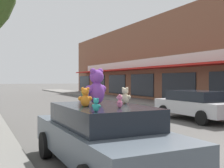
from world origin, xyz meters
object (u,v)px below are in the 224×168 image
(teddy_bear_giant, at_px, (97,87))
(teddy_bear_teal, at_px, (96,105))
(teddy_bear_white, at_px, (97,96))
(teddy_bear_cream, at_px, (125,96))
(teddy_bear_black, at_px, (86,96))
(teddy_bear_green, at_px, (84,98))
(teddy_bear_pink, at_px, (120,101))
(parked_car_far_center, at_px, (196,104))
(teddy_bear_blue, at_px, (86,97))
(teddy_bear_orange, at_px, (85,97))
(plush_art_car, at_px, (102,135))

(teddy_bear_giant, height_order, teddy_bear_teal, teddy_bear_giant)
(teddy_bear_white, distance_m, teddy_bear_cream, 0.94)
(teddy_bear_white, height_order, teddy_bear_cream, teddy_bear_cream)
(teddy_bear_giant, relative_size, teddy_bear_black, 2.24)
(teddy_bear_green, relative_size, teddy_bear_pink, 1.18)
(parked_car_far_center, bearing_deg, teddy_bear_blue, -151.89)
(teddy_bear_black, height_order, teddy_bear_pink, teddy_bear_black)
(teddy_bear_white, height_order, teddy_bear_green, teddy_bear_green)
(teddy_bear_cream, xyz_separation_m, parked_car_far_center, (6.19, 4.59, -0.78))
(teddy_bear_orange, height_order, teddy_bear_pink, teddy_bear_orange)
(teddy_bear_orange, bearing_deg, plush_art_car, -146.34)
(teddy_bear_black, distance_m, teddy_bear_pink, 1.13)
(teddy_bear_teal, bearing_deg, teddy_bear_orange, -43.27)
(teddy_bear_white, relative_size, teddy_bear_green, 0.85)
(teddy_bear_blue, bearing_deg, teddy_bear_black, 107.14)
(teddy_bear_teal, xyz_separation_m, teddy_bear_cream, (1.17, 1.17, 0.06))
(plush_art_car, bearing_deg, parked_car_far_center, 34.46)
(plush_art_car, height_order, teddy_bear_cream, teddy_bear_cream)
(teddy_bear_giant, relative_size, parked_car_far_center, 0.19)
(teddy_bear_pink, bearing_deg, teddy_bear_teal, -32.45)
(teddy_bear_orange, bearing_deg, teddy_bear_pink, 150.15)
(teddy_bear_giant, xyz_separation_m, teddy_bear_pink, (0.07, -0.96, -0.25))
(plush_art_car, bearing_deg, teddy_bear_giant, 88.36)
(teddy_bear_green, bearing_deg, teddy_bear_pink, 129.98)
(teddy_bear_blue, bearing_deg, teddy_bear_cream, 156.54)
(teddy_bear_black, distance_m, parked_car_far_center, 8.22)
(teddy_bear_teal, xyz_separation_m, teddy_bear_pink, (0.64, 0.39, 0.01))
(teddy_bear_black, xyz_separation_m, teddy_bear_teal, (-0.37, -1.49, -0.06))
(teddy_bear_cream, bearing_deg, teddy_bear_green, 49.60)
(teddy_bear_white, relative_size, teddy_bear_cream, 0.71)
(plush_art_car, relative_size, teddy_bear_green, 15.04)
(teddy_bear_teal, distance_m, teddy_bear_pink, 0.75)
(teddy_bear_teal, bearing_deg, teddy_bear_green, -45.87)
(parked_car_far_center, bearing_deg, teddy_bear_pink, -141.42)
(plush_art_car, height_order, teddy_bear_giant, teddy_bear_giant)
(teddy_bear_blue, distance_m, teddy_bear_cream, 1.13)
(plush_art_car, distance_m, teddy_bear_teal, 1.38)
(teddy_bear_green, distance_m, parked_car_far_center, 8.42)
(plush_art_car, distance_m, teddy_bear_cream, 1.01)
(plush_art_car, height_order, teddy_bear_teal, teddy_bear_teal)
(plush_art_car, xyz_separation_m, teddy_bear_giant, (0.01, 0.32, 0.99))
(teddy_bear_black, distance_m, teddy_bear_teal, 1.54)
(teddy_bear_pink, height_order, parked_car_far_center, teddy_bear_pink)
(teddy_bear_orange, distance_m, teddy_bear_cream, 1.07)
(parked_car_far_center, bearing_deg, teddy_bear_giant, -147.07)
(teddy_bear_giant, bearing_deg, teddy_bear_orange, 26.16)
(teddy_bear_orange, distance_m, teddy_bear_pink, 0.71)
(teddy_bear_pink, distance_m, teddy_bear_cream, 0.94)
(teddy_bear_teal, relative_size, teddy_bear_green, 0.76)
(teddy_bear_green, xyz_separation_m, teddy_bear_blue, (0.35, 0.86, -0.04))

